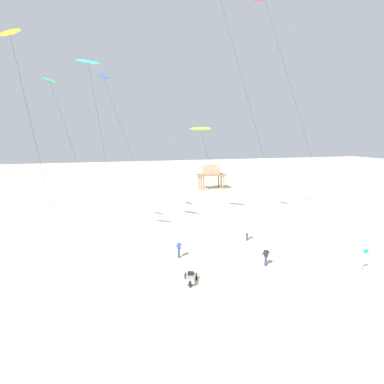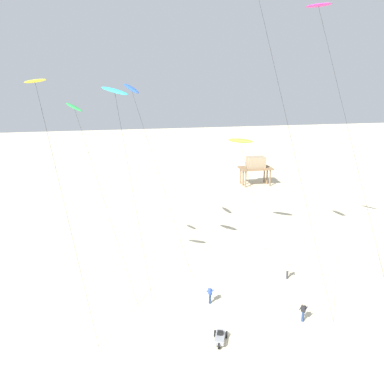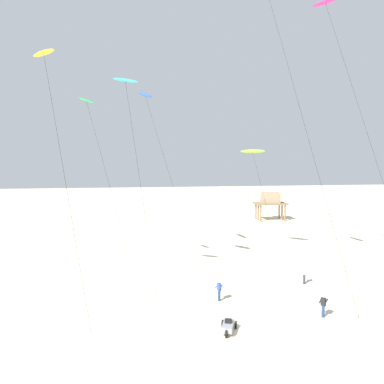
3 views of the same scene
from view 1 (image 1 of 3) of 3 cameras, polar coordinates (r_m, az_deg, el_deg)
name	(u,v)px [view 1 (image 1 of 3)]	position (r m, az deg, el deg)	size (l,w,h in m)	color
ground_plane	(226,278)	(30.25, 5.47, -13.42)	(260.00, 260.00, 0.00)	beige
kite_green	(51,83)	(38.91, -21.57, 15.79)	(5.55, 7.42, 17.28)	green
kite_magenta	(266,3)	(42.34, 11.72, 27.42)	(6.21, 8.64, 25.69)	#D8339E
kite_yellow	(11,37)	(32.76, -26.92, 21.21)	(4.51, 5.78, 19.50)	yellow
kite_lime	(201,129)	(47.52, 1.38, 10.01)	(3.86, 4.70, 12.60)	#8CD833
kite_blue	(104,77)	(44.27, -13.86, 17.39)	(5.89, 8.38, 18.90)	blue
kite_cyan	(88,63)	(36.98, -16.23, 19.09)	(3.75, 4.60, 18.81)	#33BFE0
kite_flyer_nearest	(266,256)	(32.90, 11.68, -10.02)	(0.72, 0.72, 1.67)	navy
kite_flyer_middle	(247,233)	(40.11, 8.77, -6.42)	(0.54, 0.52, 1.67)	#33333D
kite_flyer_furthest	(179,249)	(34.26, -2.12, -9.04)	(0.68, 0.69, 1.67)	navy
stilt_house	(211,172)	(76.34, 3.09, 3.25)	(5.74, 3.58, 5.19)	#846647
beach_buggy	(191,277)	(29.05, -0.23, -13.44)	(1.46, 2.12, 0.82)	gray
marker_flag	(364,256)	(33.78, 25.77, -9.18)	(0.56, 0.05, 2.10)	gray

